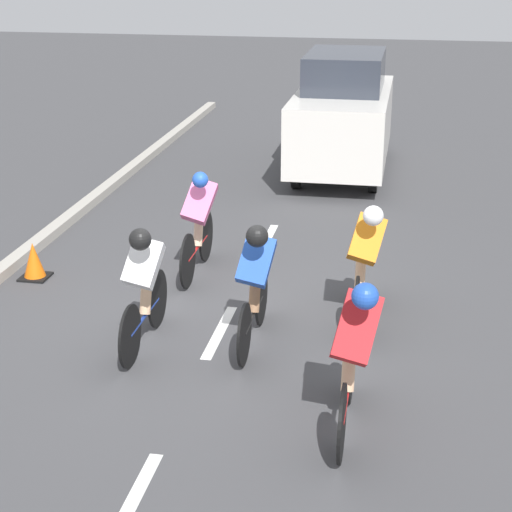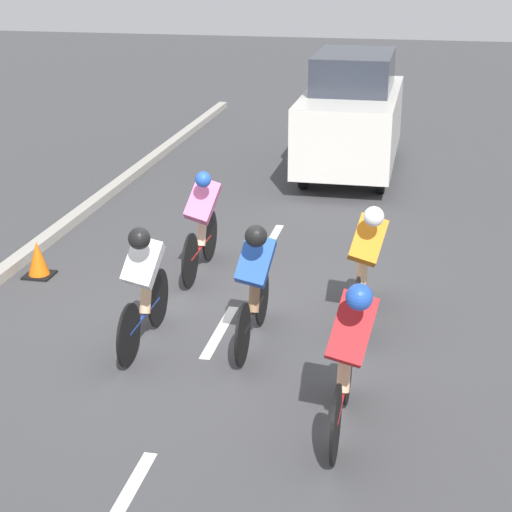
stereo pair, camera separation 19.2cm
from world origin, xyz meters
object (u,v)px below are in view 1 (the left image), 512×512
Objects in this scene: cyclist_white at (144,282)px; traffic_cone at (34,261)px; support_car at (343,114)px; cyclist_pink at (199,220)px; cyclist_blue at (255,280)px; cyclist_red at (354,351)px; cyclist_orange at (364,258)px.

cyclist_white is 2.72m from traffic_cone.
traffic_cone is (3.48, 6.19, -0.87)m from support_car.
cyclist_blue is at bearing 119.67° from cyclist_pink.
cyclist_red is 1.03× the size of cyclist_orange.
cyclist_orange reaches higher than cyclist_white.
cyclist_pink is at bearing -91.38° from cyclist_white.
cyclist_pink reaches higher than cyclist_white.
cyclist_orange is at bearing 97.06° from support_car.
support_car reaches higher than cyclist_orange.
support_car is (-0.27, -7.63, 0.32)m from cyclist_blue.
cyclist_orange is 6.82m from support_car.
cyclist_pink is 5.86m from support_car.
traffic_cone is at bearing -34.55° from cyclist_red.
cyclist_red reaches higher than cyclist_blue.
cyclist_orange reaches higher than cyclist_blue.
support_car is (-1.37, -5.69, 0.34)m from cyclist_pink.
cyclist_red is 0.42× the size of support_car.
traffic_cone is at bearing -39.70° from cyclist_white.
cyclist_red is 9.25m from support_car.
support_car is at bearing -100.24° from cyclist_white.
cyclist_red reaches higher than traffic_cone.
cyclist_blue is 1.02× the size of cyclist_orange.
traffic_cone is (4.32, -0.57, -0.54)m from cyclist_orange.
cyclist_blue is at bearing 155.85° from traffic_cone.
cyclist_white is 0.98× the size of cyclist_blue.
cyclist_white is 8.03m from support_car.
cyclist_pink is 0.42× the size of support_car.
cyclist_white is at bearing 79.76° from support_car.
support_car is 8.25× the size of traffic_cone.
cyclist_blue is 1.41m from cyclist_orange.
cyclist_blue is (1.16, -1.57, -0.04)m from cyclist_red.
cyclist_blue is 7.64m from support_car.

